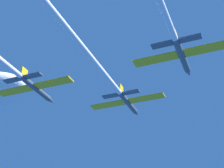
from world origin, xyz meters
TOP-DOWN VIEW (x-y plane):
  - jet_lead at (0.48, -11.71)m, footprint 15.94×43.97m
  - jet_right_wing at (14.73, -27.19)m, footprint 15.94×47.70m

SIDE VIEW (x-z plane):
  - jet_right_wing at x=14.73m, z-range -1.18..1.46m
  - jet_lead at x=0.48m, z-range -0.73..1.91m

